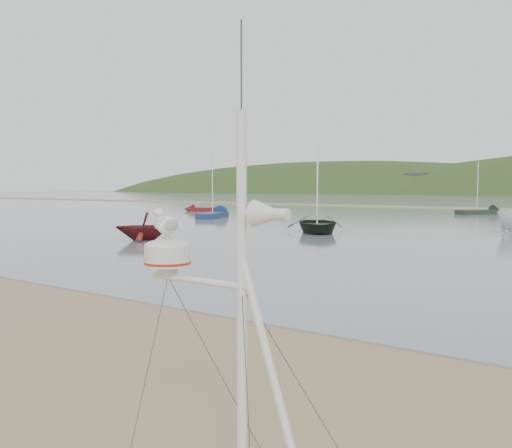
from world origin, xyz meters
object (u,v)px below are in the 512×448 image
Objects in this scene: boat_dark at (317,192)px; dinghy_red_far at (198,209)px; sailboat_dark_mid at (488,212)px; mast_rig at (234,399)px; sailboat_blue_near at (218,214)px; boat_red at (144,213)px.

boat_dark is 1.07× the size of dinghy_red_far.
sailboat_dark_mid is (29.64, 13.51, 0.01)m from dinghy_red_far.
mast_rig is at bearing -96.39° from boat_dark.
sailboat_dark_mid is 0.87× the size of sailboat_blue_near.
mast_rig reaches higher than boat_red.
sailboat_dark_mid reaches higher than dinghy_red_far.
mast_rig is 0.85× the size of boat_dark.
mast_rig is 0.64× the size of sailboat_blue_near.
sailboat_dark_mid reaches higher than mast_rig.
boat_dark reaches higher than mast_rig.
mast_rig is at bearing -80.02° from sailboat_dark_mid.
mast_rig reaches higher than dinghy_red_far.
boat_dark is at bearing -31.65° from sailboat_blue_near.
boat_dark is 11.44m from boat_red.
dinghy_red_far is 11.73m from sailboat_blue_near.
sailboat_dark_mid is (-10.24, 58.23, -0.79)m from mast_rig.
dinghy_red_far is 0.81× the size of sailboat_dark_mid.
boat_dark is 19.77m from sailboat_blue_near.
sailboat_dark_mid is 29.25m from sailboat_blue_near.
boat_dark is at bearing 103.14° from boat_red.
boat_red is 0.49× the size of sailboat_dark_mid.
boat_dark reaches higher than boat_red.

